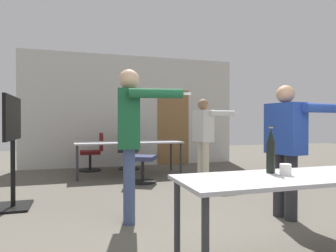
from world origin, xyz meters
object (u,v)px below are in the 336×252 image
Objects in this scene: person_left_plaid at (204,132)px; office_chair_side_rolled at (139,160)px; person_far_watching at (286,139)px; beer_bottle at (271,151)px; office_chair_far_left at (128,152)px; person_right_polo at (130,130)px; office_chair_mid_tucked at (93,153)px; drink_cup at (285,170)px; tv_screen at (13,140)px.

person_left_plaid is 1.37m from office_chair_side_rolled.
person_left_plaid is at bearing 171.74° from person_far_watching.
beer_bottle reaches higher than office_chair_side_rolled.
person_far_watching reaches higher than office_chair_far_left.
office_chair_mid_tucked is at bearing -166.78° from person_right_polo.
person_right_polo is at bearing 124.20° from drink_cup.
office_chair_side_rolled is 1.61m from office_chair_far_left.
person_far_watching is at bearing 86.78° from person_right_polo.
person_left_plaid reaches higher than office_chair_side_rolled.
office_chair_far_left is 5.28m from drink_cup.
office_chair_far_left is at bearing 94.00° from drink_cup.
office_chair_far_left is at bearing -96.48° from office_chair_mid_tucked.
office_chair_side_rolled reaches higher than drink_cup.
person_far_watching reaches higher than drink_cup.
office_chair_far_left is (-1.19, 4.24, -0.53)m from person_far_watching.
tv_screen is at bearing -115.28° from person_right_polo.
tv_screen reaches higher than drink_cup.
tv_screen is at bearing 157.32° from office_chair_mid_tucked.
office_chair_side_rolled is (0.55, 2.19, -0.63)m from person_right_polo.
office_chair_side_rolled is at bearing -156.09° from office_chair_mid_tucked.
person_right_polo is at bearing -125.46° from tv_screen.
person_left_plaid is 0.91× the size of person_right_polo.
office_chair_mid_tucked is 5.50m from drink_cup.
tv_screen is 3.17m from office_chair_mid_tucked.
person_far_watching reaches higher than office_chair_mid_tucked.
person_left_plaid is 1.01× the size of person_far_watching.
office_chair_mid_tucked is 2.37× the size of beer_bottle.
beer_bottle is (0.32, -5.14, 0.48)m from office_chair_far_left.
office_chair_mid_tucked is at bearing -163.99° from person_far_watching.
office_chair_far_left is at bearing -36.08° from tv_screen.
office_chair_side_rolled is at bearing -109.42° from person_left_plaid.
person_far_watching is 1.32m from drink_cup.
person_right_polo reaches higher than office_chair_side_rolled.
tv_screen is 3.44m from drink_cup.
office_chair_side_rolled is 10.46× the size of drink_cup.
drink_cup is (0.05, -0.12, -0.13)m from beer_bottle.
tv_screen is at bearing 135.10° from beer_bottle.
beer_bottle is (-0.87, -0.90, -0.04)m from person_far_watching.
office_chair_far_left is 2.42× the size of beer_bottle.
office_chair_side_rolled is 1.02× the size of office_chair_far_left.
office_chair_mid_tucked is (-2.02, 4.33, -0.54)m from person_far_watching.
office_chair_mid_tucked is at bearing -141.94° from person_left_plaid.
office_chair_side_rolled is 2.46× the size of beer_bottle.
office_chair_mid_tucked is (-0.75, 1.71, -0.03)m from office_chair_side_rolled.
person_left_plaid is at bearing -134.77° from office_chair_mid_tucked.
office_chair_side_rolled is at bearing -72.35° from office_chair_far_left.
office_chair_mid_tucked is at bearing 102.30° from beer_bottle.
office_chair_side_rolled is (1.97, 1.18, -0.47)m from tv_screen.
person_right_polo is (-1.78, -1.93, 0.10)m from person_left_plaid.
person_left_plaid is 17.98× the size of drink_cup.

